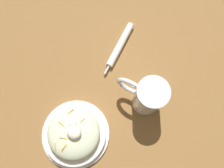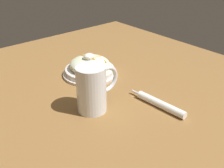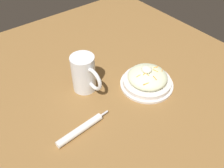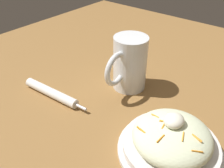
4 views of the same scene
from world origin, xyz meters
The scene contains 4 objects.
ground_plane centered at (0.00, 0.00, 0.00)m, with size 1.43×1.43×0.00m, color olive.
salad_plate centered at (-0.09, -0.17, 0.03)m, with size 0.22×0.22×0.10m.
beer_mug centered at (0.05, 0.05, 0.07)m, with size 0.16×0.10×0.16m.
napkin_roll centered at (-0.13, 0.18, 0.01)m, with size 0.04×0.22×0.03m.
Camera 2 is at (0.48, 0.64, 0.50)m, focal length 42.10 mm.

